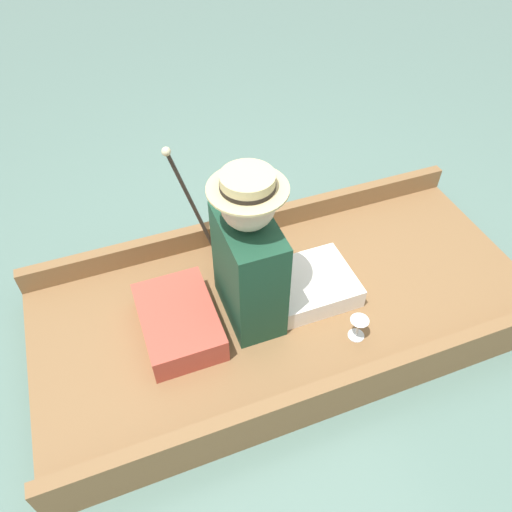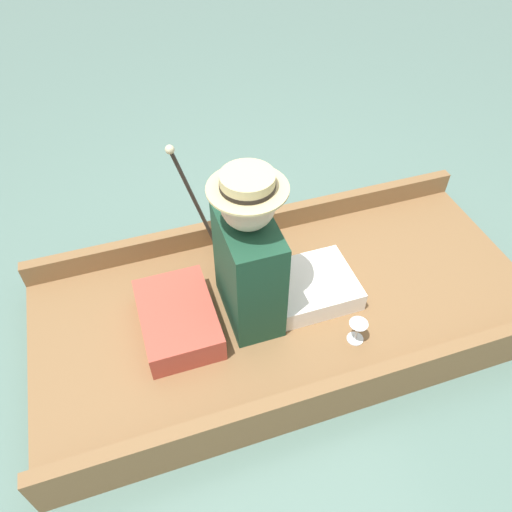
% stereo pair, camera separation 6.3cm
% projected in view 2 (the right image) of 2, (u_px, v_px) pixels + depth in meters
% --- Properties ---
extents(ground_plane, '(16.00, 16.00, 0.00)m').
position_uv_depth(ground_plane, '(287.00, 318.00, 2.60)').
color(ground_plane, slate).
extents(punt_boat, '(1.16, 2.51, 0.26)m').
position_uv_depth(punt_boat, '(288.00, 309.00, 2.55)').
color(punt_boat, brown).
rests_on(punt_boat, ground_plane).
extents(seat_cushion, '(0.49, 0.34, 0.14)m').
position_uv_depth(seat_cushion, '(178.00, 319.00, 2.35)').
color(seat_cushion, '#B24738').
rests_on(seat_cushion, punt_boat).
extents(seated_person, '(0.41, 0.71, 0.83)m').
position_uv_depth(seated_person, '(262.00, 262.00, 2.26)').
color(seated_person, white).
rests_on(seated_person, punt_boat).
extents(teddy_bear, '(0.29, 0.17, 0.42)m').
position_uv_depth(teddy_bear, '(233.00, 234.00, 2.57)').
color(teddy_bear, beige).
rests_on(teddy_bear, punt_boat).
extents(wine_glass, '(0.09, 0.09, 0.12)m').
position_uv_depth(wine_glass, '(358.00, 328.00, 2.29)').
color(wine_glass, silver).
rests_on(wine_glass, punt_boat).
extents(walking_cane, '(0.04, 0.22, 0.71)m').
position_uv_depth(walking_cane, '(191.00, 193.00, 2.45)').
color(walking_cane, '#2D2823').
rests_on(walking_cane, punt_boat).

